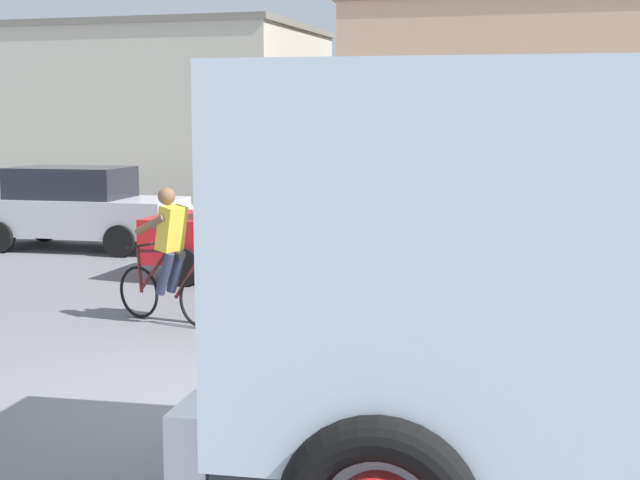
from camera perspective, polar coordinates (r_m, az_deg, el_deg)
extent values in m
plane|color=slate|center=(8.85, -8.62, -9.66)|extent=(120.00, 120.00, 0.00)
cube|color=#ADADA8|center=(21.46, 6.52, 0.80)|extent=(80.00, 5.00, 0.16)
cube|color=silver|center=(6.37, -4.56, -8.96)|extent=(0.43, 2.39, 0.36)
cube|color=black|center=(6.08, -3.35, 4.58)|extent=(0.29, 2.13, 0.70)
torus|color=black|center=(7.46, 6.42, -8.50)|extent=(1.12, 0.33, 1.10)
cylinder|color=red|center=(7.46, 6.42, -8.50)|extent=(0.52, 0.34, 0.50)
torus|color=black|center=(12.37, -10.92, -3.12)|extent=(0.66, 0.25, 0.68)
torus|color=black|center=(11.66, -7.28, -3.69)|extent=(0.66, 0.25, 0.68)
cylinder|color=#591E1E|center=(12.03, -9.83, -0.66)|extent=(0.58, 0.23, 0.09)
cylinder|color=#591E1E|center=(12.11, -10.00, -1.78)|extent=(0.50, 0.20, 0.57)
cylinder|color=#591E1E|center=(11.74, -8.04, -2.29)|extent=(0.43, 0.18, 0.57)
cylinder|color=#591E1E|center=(12.30, -10.88, -1.78)|extent=(0.10, 0.07, 0.59)
cylinder|color=black|center=(12.24, -10.83, -0.33)|extent=(0.18, 0.48, 0.03)
cube|color=black|center=(11.83, -8.79, -0.90)|extent=(0.27, 0.19, 0.06)
cube|color=gold|center=(11.82, -9.00, 0.70)|extent=(0.38, 0.40, 0.59)
sphere|color=brown|center=(11.83, -9.29, 2.65)|extent=(0.22, 0.22, 0.22)
cylinder|color=#2D334C|center=(11.85, -9.38, -2.02)|extent=(0.33, 0.21, 0.57)
cylinder|color=brown|center=(11.84, -10.24, 0.93)|extent=(0.49, 0.24, 0.29)
cylinder|color=#2D334C|center=(12.00, -8.72, -1.89)|extent=(0.33, 0.21, 0.57)
cylinder|color=brown|center=(12.07, -9.17, 1.08)|extent=(0.49, 0.24, 0.29)
cylinder|color=red|center=(11.24, -1.17, -4.78)|extent=(0.12, 0.12, 0.40)
cylinder|color=white|center=(11.16, -1.17, -2.78)|extent=(0.12, 0.12, 0.40)
cylinder|color=red|center=(11.10, -1.18, -0.75)|extent=(0.12, 0.12, 0.40)
cylinder|color=white|center=(11.05, -1.18, 1.31)|extent=(0.12, 0.12, 0.40)
cylinder|color=red|center=(11.01, -1.19, 3.38)|extent=(0.12, 0.12, 0.40)
cylinder|color=white|center=(10.99, -1.19, 5.46)|extent=(0.12, 0.12, 0.40)
cylinder|color=red|center=(10.98, -1.20, 7.54)|extent=(0.12, 0.12, 0.40)
cylinder|color=white|center=(10.99, -1.21, 9.63)|extent=(0.12, 0.12, 0.40)
cube|color=black|center=(11.15, -0.92, 8.31)|extent=(0.24, 0.20, 0.60)
sphere|color=green|center=(11.27, -0.74, 8.31)|extent=(0.14, 0.14, 0.14)
cube|color=#B7B7BC|center=(18.95, -14.38, 1.44)|extent=(4.09, 1.92, 0.70)
cube|color=black|center=(18.97, -14.85, 3.40)|extent=(2.28, 1.57, 0.60)
cylinder|color=black|center=(19.23, -9.90, 0.60)|extent=(0.61, 0.21, 0.60)
cylinder|color=black|center=(17.69, -12.04, -0.06)|extent=(0.61, 0.21, 0.60)
cylinder|color=black|center=(20.32, -16.36, 0.78)|extent=(0.61, 0.21, 0.60)
cube|color=red|center=(14.86, -2.65, 0.02)|extent=(4.05, 1.81, 0.70)
cube|color=black|center=(14.74, -2.11, 2.50)|extent=(2.24, 1.51, 0.60)
cylinder|color=black|center=(14.54, -8.32, -1.62)|extent=(0.60, 0.20, 0.60)
cylinder|color=black|center=(16.10, -5.96, -0.68)|extent=(0.60, 0.20, 0.60)
cylinder|color=black|center=(13.77, 1.24, -2.05)|extent=(0.60, 0.20, 0.60)
cylinder|color=black|center=(15.41, 2.70, -1.02)|extent=(0.60, 0.20, 0.60)
cube|color=#B2AD9E|center=(32.18, -9.44, 7.57)|extent=(9.69, 7.17, 5.27)
cube|color=slate|center=(32.29, -9.55, 12.43)|extent=(9.88, 7.31, 0.20)
cube|color=tan|center=(28.93, 12.83, 7.85)|extent=(10.11, 7.68, 5.64)
cube|color=#775E4C|center=(29.10, 13.01, 13.60)|extent=(10.31, 7.83, 0.20)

